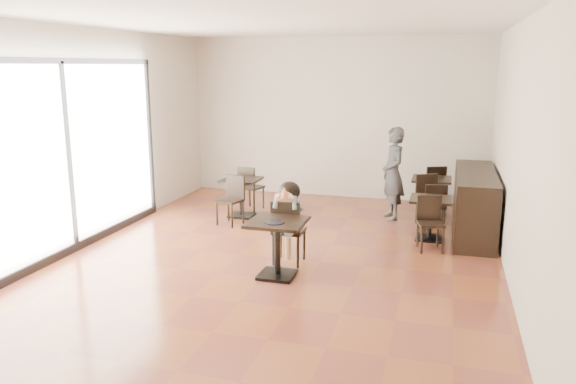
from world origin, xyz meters
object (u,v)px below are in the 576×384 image
(child, at_px, (289,223))
(cafe_table_left, at_px, (241,198))
(cafe_table_mid, at_px, (430,219))
(chair_left_b, at_px, (230,201))
(chair_mid_b, at_px, (431,224))
(child_chair, at_px, (289,231))
(cafe_table_back, at_px, (431,198))
(adult_patron, at_px, (393,174))
(chair_back_a, at_px, (432,187))
(chair_mid_a, at_px, (433,206))
(child_table, at_px, (277,249))
(chair_back_b, at_px, (430,201))
(chair_left_a, at_px, (252,187))

(child, height_order, cafe_table_left, child)
(cafe_table_mid, relative_size, chair_left_b, 0.80)
(chair_mid_b, bearing_deg, child_chair, -165.27)
(child_chair, height_order, cafe_table_back, child_chair)
(child_chair, relative_size, adult_patron, 0.55)
(chair_back_a, bearing_deg, chair_mid_a, 67.98)
(child, bearing_deg, cafe_table_mid, 41.56)
(child_table, xyz_separation_m, cafe_table_back, (1.78, 3.51, -0.02))
(cafe_table_mid, distance_m, cafe_table_left, 3.31)
(cafe_table_mid, bearing_deg, child_table, -130.03)
(child_table, relative_size, chair_back_b, 0.87)
(chair_left_a, bearing_deg, adult_patron, -163.95)
(cafe_table_mid, distance_m, cafe_table_back, 1.36)
(cafe_table_left, bearing_deg, cafe_table_mid, -8.30)
(child_chair, xyz_separation_m, chair_back_a, (1.78, 3.51, -0.02))
(cafe_table_left, relative_size, cafe_table_back, 0.97)
(child_table, xyz_separation_m, cafe_table_mid, (1.81, 2.15, -0.04))
(cafe_table_left, bearing_deg, chair_left_b, -90.00)
(adult_patron, bearing_deg, chair_mid_a, 29.94)
(cafe_table_mid, bearing_deg, chair_left_b, -178.74)
(child_chair, relative_size, chair_mid_b, 1.13)
(cafe_table_left, height_order, chair_left_a, chair_left_a)
(cafe_table_left, relative_size, chair_left_b, 0.83)
(chair_left_a, bearing_deg, child_chair, 134.61)
(chair_mid_b, height_order, chair_left_a, chair_left_a)
(chair_left_b, distance_m, chair_back_b, 3.36)
(cafe_table_mid, height_order, chair_mid_a, chair_mid_a)
(chair_mid_a, xyz_separation_m, chair_back_a, (-0.06, 1.36, 0.03))
(chair_mid_a, bearing_deg, child_chair, 34.43)
(adult_patron, bearing_deg, child, -47.54)
(chair_back_b, bearing_deg, adult_patron, 134.35)
(chair_back_a, bearing_deg, child, 38.56)
(cafe_table_back, relative_size, chair_mid_b, 0.89)
(chair_back_b, bearing_deg, child, -150.99)
(cafe_table_left, bearing_deg, child_table, -60.82)
(cafe_table_back, relative_size, chair_back_b, 0.83)
(cafe_table_back, bearing_deg, adult_patron, -155.22)
(adult_patron, bearing_deg, child_chair, -47.54)
(chair_mid_a, distance_m, chair_mid_b, 1.10)
(adult_patron, xyz_separation_m, cafe_table_mid, (0.68, -1.06, -0.48))
(chair_mid_b, xyz_separation_m, chair_left_a, (-3.31, 1.58, 0.02))
(child, distance_m, cafe_table_mid, 2.43)
(cafe_table_left, height_order, chair_left_b, chair_left_b)
(cafe_table_left, distance_m, chair_mid_b, 3.46)
(adult_patron, xyz_separation_m, chair_back_b, (0.65, -0.25, -0.38))
(child, relative_size, adult_patron, 0.69)
(adult_patron, xyz_separation_m, cafe_table_left, (-2.59, -0.58, -0.46))
(cafe_table_mid, relative_size, cafe_table_back, 0.93)
(child_table, relative_size, adult_patron, 0.46)
(adult_patron, distance_m, chair_mid_a, 0.97)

